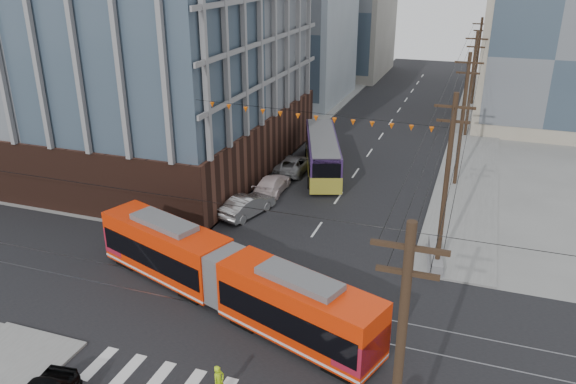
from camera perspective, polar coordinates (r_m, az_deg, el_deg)
name	(u,v)px	position (r m, az deg, el deg)	size (l,w,h in m)	color
ground	(234,350)	(28.44, -5.54, -15.72)	(160.00, 160.00, 0.00)	slate
office_building	(107,0)	(53.69, -17.94, 18.03)	(30.00, 25.00, 28.60)	#381E16
bg_bldg_nw_near	(278,30)	(77.39, -1.04, 16.18)	(18.00, 16.00, 18.00)	#8C99A5
bg_bldg_ne_near	(549,55)	(69.00, 24.97, 12.54)	(14.00, 14.00, 16.00)	gray
bg_bldg_nw_far	(338,10)	(95.41, 5.15, 17.90)	(16.00, 18.00, 20.00)	gray
bg_bldg_ne_far	(553,42)	(89.06, 25.30, 13.65)	(16.00, 16.00, 14.00)	#8C99A5
utility_pole_near	(397,382)	(18.58, 11.03, -18.45)	(0.30, 0.30, 11.00)	black
utility_pole_far	(477,62)	(77.03, 18.63, 12.38)	(0.30, 0.30, 11.00)	black
streetcar	(226,277)	(30.67, -6.29, -8.56)	(18.59, 2.61, 3.58)	red
city_bus	(322,154)	(49.77, 3.50, 3.90)	(2.59, 11.97, 3.39)	#321D4B
parked_car_silver	(247,205)	(41.52, -4.15, -1.35)	(1.67, 4.80, 1.58)	#9C9C9D
parked_car_white	(272,184)	(45.51, -1.63, 0.80)	(2.00, 4.93, 1.43)	silver
parked_car_grey	(294,164)	(49.95, 0.60, 2.83)	(2.40, 5.20, 1.44)	slate
pedestrian	(219,382)	(25.57, -7.03, -18.61)	(0.59, 0.38, 1.61)	#B0DB17
jersey_barrier	(435,256)	(36.48, 14.72, -6.29)	(0.97, 4.30, 0.86)	slate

